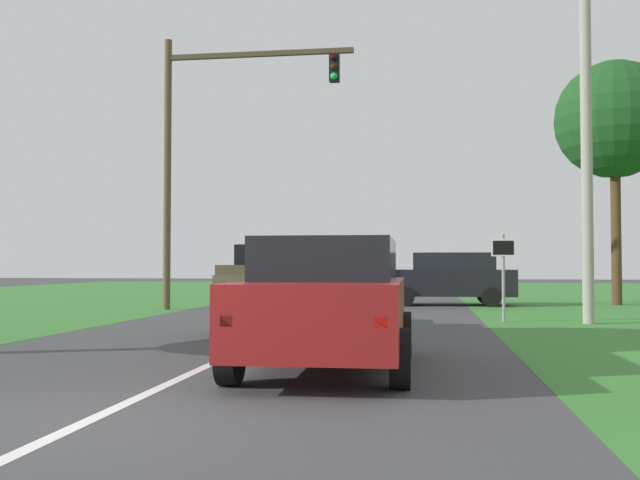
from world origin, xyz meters
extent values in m
plane|color=#424244|center=(0.00, 9.42, 0.00)|extent=(120.00, 120.00, 0.00)
cube|color=maroon|center=(1.77, 3.53, 0.80)|extent=(2.12, 4.75, 0.88)
cube|color=black|center=(1.76, 3.77, 1.53)|extent=(1.85, 2.95, 0.58)
cube|color=red|center=(0.97, 1.19, 0.84)|extent=(0.14, 0.06, 0.12)
cube|color=red|center=(2.64, 1.22, 0.84)|extent=(0.14, 0.06, 0.12)
cylinder|color=black|center=(0.72, 4.98, 0.36)|extent=(0.26, 0.72, 0.72)
cylinder|color=black|center=(2.77, 5.01, 0.36)|extent=(0.26, 0.72, 0.72)
cylinder|color=black|center=(0.77, 2.06, 0.36)|extent=(0.26, 0.72, 0.72)
cylinder|color=black|center=(2.81, 2.09, 0.36)|extent=(0.26, 0.72, 0.72)
cube|color=tan|center=(-0.06, 9.65, 0.83)|extent=(2.12, 5.02, 0.85)
cube|color=black|center=(-0.05, 9.40, 1.57)|extent=(1.80, 1.94, 0.64)
cube|color=#8F7D56|center=(-0.02, 8.11, 1.35)|extent=(1.93, 1.94, 0.20)
cube|color=red|center=(-0.80, 7.17, 0.87)|extent=(0.14, 0.06, 0.12)
cube|color=red|center=(0.82, 7.22, 0.87)|extent=(0.14, 0.06, 0.12)
cylinder|color=black|center=(-1.09, 11.16, 0.40)|extent=(0.26, 0.81, 0.80)
cylinder|color=black|center=(0.89, 11.22, 0.40)|extent=(0.26, 0.81, 0.80)
cylinder|color=black|center=(-1.01, 8.08, 0.40)|extent=(0.26, 0.81, 0.80)
cylinder|color=black|center=(0.97, 8.14, 0.40)|extent=(0.26, 0.81, 0.80)
cylinder|color=brown|center=(-5.28, 16.31, 4.45)|extent=(0.24, 0.24, 8.89)
cube|color=#4C3D2B|center=(-2.21, 16.31, 8.29)|extent=(6.15, 0.16, 0.16)
cube|color=black|center=(0.25, 16.31, 7.74)|extent=(0.32, 0.28, 0.90)
sphere|color=black|center=(0.25, 16.16, 8.04)|extent=(0.22, 0.22, 0.22)
sphere|color=black|center=(0.25, 16.16, 7.74)|extent=(0.22, 0.22, 0.22)
sphere|color=#1ED83F|center=(0.25, 16.16, 7.44)|extent=(0.22, 0.22, 0.22)
cylinder|color=gray|center=(5.07, 12.57, 1.12)|extent=(0.08, 0.08, 2.24)
cube|color=white|center=(5.07, 12.54, 1.89)|extent=(0.60, 0.03, 0.44)
cube|color=black|center=(5.07, 12.52, 1.89)|extent=(0.52, 0.01, 0.36)
cylinder|color=#4C351E|center=(9.99, 21.27, 2.59)|extent=(0.36, 0.36, 5.18)
sphere|color=#1B491D|center=(9.99, 21.27, 6.79)|extent=(4.29, 4.29, 4.29)
cube|color=black|center=(3.85, 20.23, 0.81)|extent=(4.83, 1.99, 0.94)
cube|color=black|center=(4.09, 20.24, 1.59)|extent=(2.91, 1.73, 0.61)
cube|color=red|center=(1.47, 20.97, 0.86)|extent=(0.06, 0.14, 0.12)
cube|color=red|center=(1.49, 19.41, 0.86)|extent=(0.06, 0.14, 0.12)
cylinder|color=black|center=(5.32, 21.21, 0.34)|extent=(0.68, 0.24, 0.68)
cylinder|color=black|center=(5.35, 19.31, 0.34)|extent=(0.68, 0.24, 0.68)
cylinder|color=black|center=(2.34, 21.16, 0.34)|extent=(0.68, 0.24, 0.68)
cylinder|color=black|center=(2.38, 19.25, 0.34)|extent=(0.68, 0.24, 0.68)
cylinder|color=#9E998E|center=(7.09, 12.25, 4.21)|extent=(0.28, 0.28, 8.42)
camera|label=1|loc=(3.12, -6.52, 1.45)|focal=40.89mm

